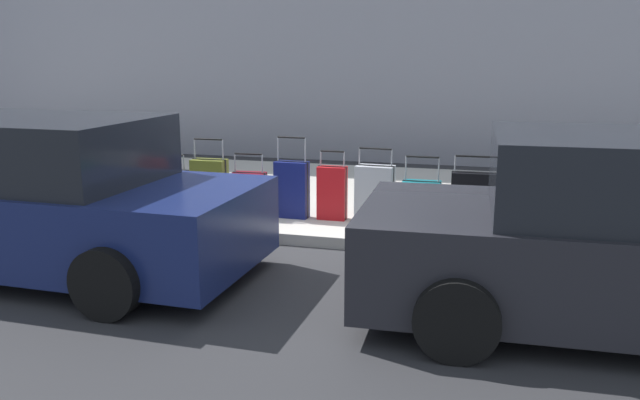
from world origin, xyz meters
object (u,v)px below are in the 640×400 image
suitcase_maroon_7 (249,194)px  suitcase_black_9 (175,190)px  suitcase_teal_3 (421,204)px  parked_car_charcoal_0 (636,240)px  suitcase_olive_1 (517,212)px  suitcase_red_5 (332,193)px  suitcase_olive_8 (210,186)px  fire_hydrant (46,172)px  parked_car_navy_1 (39,200)px  suitcase_navy_6 (292,189)px  suitcase_teal_10 (139,181)px  suitcase_silver_4 (375,194)px  suitcase_maroon_0 (565,212)px  suitcase_black_2 (471,202)px  suitcase_silver_11 (97,184)px

suitcase_maroon_7 → suitcase_black_9: (1.13, -0.09, -0.02)m
suitcase_teal_3 → parked_car_charcoal_0: 3.01m
suitcase_olive_1 → suitcase_red_5: bearing=-2.6°
suitcase_olive_8 → fire_hydrant: 2.59m
suitcase_maroon_7 → suitcase_olive_1: bearing=-179.7°
suitcase_maroon_7 → parked_car_navy_1: (1.45, 2.21, 0.32)m
suitcase_red_5 → suitcase_olive_8: bearing=2.7°
suitcase_olive_1 → suitcase_black_9: size_ratio=0.77×
suitcase_black_9 → suitcase_navy_6: bearing=179.7°
suitcase_olive_8 → suitcase_teal_10: suitcase_olive_8 is taller
suitcase_silver_4 → parked_car_navy_1: bearing=37.3°
suitcase_silver_4 → suitcase_maroon_7: (1.65, 0.14, -0.07)m
suitcase_teal_10 → fire_hydrant: 1.48m
suitcase_maroon_0 → suitcase_black_2: size_ratio=0.92×
suitcase_maroon_7 → suitcase_teal_10: (1.70, -0.12, 0.07)m
suitcase_black_9 → suitcase_olive_1: bearing=179.1°
suitcase_silver_11 → suitcase_maroon_7: bearing=-179.8°
suitcase_teal_3 → suitcase_olive_8: bearing=-0.1°
suitcase_olive_8 → suitcase_black_9: (0.55, -0.05, -0.09)m
suitcase_silver_11 → parked_car_charcoal_0: 6.88m
suitcase_olive_1 → suitcase_teal_10: size_ratio=0.60×
suitcase_silver_11 → suitcase_teal_3: bearing=-179.4°
suitcase_maroon_7 → parked_car_charcoal_0: (-4.22, 2.21, 0.32)m
suitcase_teal_3 → suitcase_olive_1: bearing=179.0°
suitcase_navy_6 → parked_car_navy_1: (2.02, 2.29, 0.24)m
suitcase_silver_4 → suitcase_olive_1: bearing=175.8°
suitcase_black_2 → suitcase_black_9: 3.97m
suitcase_maroon_0 → parked_car_navy_1: 5.88m
suitcase_black_2 → suitcase_black_9: suitcase_black_2 is taller
suitcase_black_9 → parked_car_navy_1: parked_car_navy_1 is taller
suitcase_maroon_0 → suitcase_olive_1: bearing=13.2°
suitcase_black_9 → parked_car_navy_1: bearing=82.0°
suitcase_maroon_0 → suitcase_teal_3: suitcase_teal_3 is taller
suitcase_black_2 → suitcase_silver_4: (1.20, -0.13, 0.00)m
suitcase_silver_4 → suitcase_teal_10: 3.34m
suitcase_olive_8 → parked_car_charcoal_0: bearing=154.9°
suitcase_teal_3 → suitcase_teal_10: suitcase_teal_10 is taller
suitcase_black_9 → parked_car_charcoal_0: parked_car_charcoal_0 is taller
suitcase_teal_3 → suitcase_silver_4: size_ratio=0.93×
suitcase_olive_1 → suitcase_red_5: size_ratio=0.66×
suitcase_silver_4 → parked_car_navy_1: 3.90m
suitcase_silver_4 → suitcase_maroon_7: 1.65m
suitcase_silver_11 → suitcase_red_5: bearing=-177.9°
suitcase_maroon_0 → suitcase_olive_8: (4.50, 0.10, 0.09)m
suitcase_red_5 → parked_car_charcoal_0: size_ratio=0.20×
suitcase_navy_6 → suitcase_teal_10: (2.26, -0.04, -0.01)m
suitcase_olive_8 → fire_hydrant: suitcase_olive_8 is taller
suitcase_black_2 → suitcase_teal_3: (0.60, -0.03, -0.07)m
suitcase_teal_3 → suitcase_navy_6: suitcase_navy_6 is taller
suitcase_maroon_0 → suitcase_red_5: suitcase_red_5 is taller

